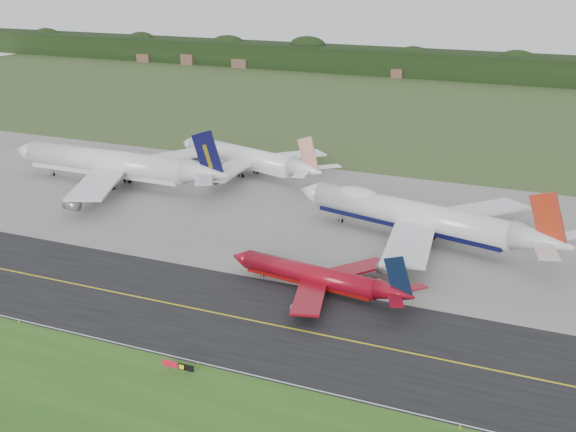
# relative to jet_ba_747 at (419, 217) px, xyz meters

# --- Properties ---
(ground) EXTENTS (600.00, 600.00, 0.00)m
(ground) POSITION_rel_jet_ba_747_xyz_m (-10.46, -43.18, -5.29)
(ground) COLOR #384621
(ground) RESTS_ON ground
(grass_verge) EXTENTS (400.00, 30.00, 0.01)m
(grass_verge) POSITION_rel_jet_ba_747_xyz_m (-10.46, -78.18, -5.29)
(grass_verge) COLOR #265B1A
(grass_verge) RESTS_ON ground
(taxiway) EXTENTS (400.00, 32.00, 0.02)m
(taxiway) POSITION_rel_jet_ba_747_xyz_m (-10.46, -47.18, -5.28)
(taxiway) COLOR black
(taxiway) RESTS_ON ground
(apron) EXTENTS (400.00, 78.00, 0.01)m
(apron) POSITION_rel_jet_ba_747_xyz_m (-10.46, 7.82, -5.29)
(apron) COLOR slate
(apron) RESTS_ON ground
(taxiway_centreline) EXTENTS (400.00, 0.40, 0.00)m
(taxiway_centreline) POSITION_rel_jet_ba_747_xyz_m (-10.46, -47.18, -5.26)
(taxiway_centreline) COLOR gold
(taxiway_centreline) RESTS_ON taxiway
(taxiway_edge_line) EXTENTS (400.00, 0.25, 0.00)m
(taxiway_edge_line) POSITION_rel_jet_ba_747_xyz_m (-10.46, -62.68, -5.26)
(taxiway_edge_line) COLOR silver
(taxiway_edge_line) RESTS_ON taxiway
(horizon_treeline) EXTENTS (700.00, 25.00, 12.00)m
(horizon_treeline) POSITION_rel_jet_ba_747_xyz_m (-10.46, 230.59, 0.18)
(horizon_treeline) COLOR black
(horizon_treeline) RESTS_ON ground
(jet_ba_747) EXTENTS (61.16, 49.71, 15.55)m
(jet_ba_747) POSITION_rel_jet_ba_747_xyz_m (0.00, 0.00, 0.00)
(jet_ba_747) COLOR silver
(jet_ba_747) RESTS_ON ground
(jet_red_737) EXTENTS (36.05, 29.14, 9.74)m
(jet_red_737) POSITION_rel_jet_ba_747_xyz_m (-8.15, -32.06, -2.60)
(jet_red_737) COLOR maroon
(jet_red_737) RESTS_ON ground
(jet_navy_gold) EXTENTS (65.03, 56.84, 16.83)m
(jet_navy_gold) POSITION_rel_jet_ba_747_xyz_m (-80.08, 8.39, 0.23)
(jet_navy_gold) COLOR silver
(jet_navy_gold) RESTS_ON ground
(jet_star_tail) EXTENTS (50.65, 41.26, 13.66)m
(jet_star_tail) POSITION_rel_jet_ba_747_xyz_m (-55.42, 31.60, -0.74)
(jet_star_tail) COLOR white
(jet_star_tail) RESTS_ON ground
(taxiway_sign) EXTENTS (4.95, 0.29, 1.65)m
(taxiway_sign) POSITION_rel_jet_ba_747_xyz_m (-14.82, -66.57, -4.13)
(taxiway_sign) COLOR slate
(taxiway_sign) RESTS_ON ground
(edge_marker_left) EXTENTS (0.16, 0.16, 0.50)m
(edge_marker_left) POSITION_rel_jet_ba_747_xyz_m (-46.20, -63.68, -5.04)
(edge_marker_left) COLOR yellow
(edge_marker_left) RESTS_ON ground
(edge_marker_center) EXTENTS (0.16, 0.16, 0.50)m
(edge_marker_center) POSITION_rel_jet_ba_747_xyz_m (-13.37, -63.68, -5.04)
(edge_marker_center) COLOR yellow
(edge_marker_center) RESTS_ON ground
(edge_marker_right) EXTENTS (0.16, 0.16, 0.50)m
(edge_marker_right) POSITION_rel_jet_ba_747_xyz_m (23.93, -63.68, -5.04)
(edge_marker_right) COLOR yellow
(edge_marker_right) RESTS_ON ground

